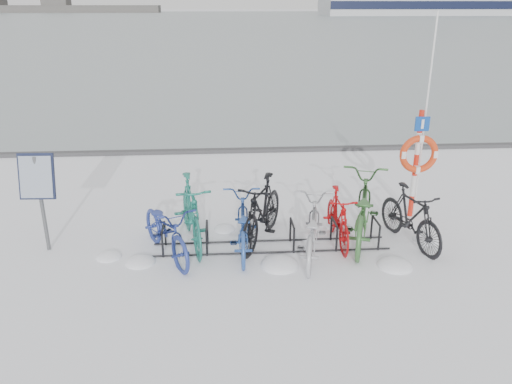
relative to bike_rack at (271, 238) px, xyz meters
The scene contains 15 objects.
ground 0.18m from the bike_rack, ahead, with size 900.00×900.00×0.00m, color white.
ice_sheet 155.00m from the bike_rack, 90.00° to the left, with size 400.00×298.00×0.02m, color #929FA5.
quay_edge 5.90m from the bike_rack, 90.00° to the left, with size 400.00×0.25×0.10m, color #3F3F42.
bike_rack is the anchor object (origin of this frame).
info_board 3.90m from the bike_rack, behind, with size 0.57×0.24×1.69m.
lifebuoy_station 3.26m from the bike_rack, 21.14° to the left, with size 0.73×0.22×3.80m.
bike_0 1.76m from the bike_rack, behind, with size 0.65×1.86×0.97m, color navy.
bike_1 1.44m from the bike_rack, 167.29° to the left, with size 0.56×1.99×1.20m, color #1E7161.
bike_2 0.57m from the bike_rack, behind, with size 0.64×1.84×0.96m, color #284E9E.
bike_3 0.52m from the bike_rack, 113.25° to the left, with size 0.55×1.95×1.17m, color black.
bike_4 0.77m from the bike_rack, 26.68° to the right, with size 0.66×1.89×0.99m, color #B0B2B9.
bike_5 1.22m from the bike_rack, ahead, with size 0.45×1.61×0.97m, color #B70C0F.
bike_6 1.67m from the bike_rack, ahead, with size 0.79×2.27×1.19m, color #356631.
bike_7 2.43m from the bike_rack, ahead, with size 0.49×1.73×1.04m, color black.
snow_drifts 0.41m from the bike_rack, 33.79° to the right, with size 5.86×2.05×0.22m.
Camera 1 is at (-0.80, -7.60, 3.89)m, focal length 35.00 mm.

